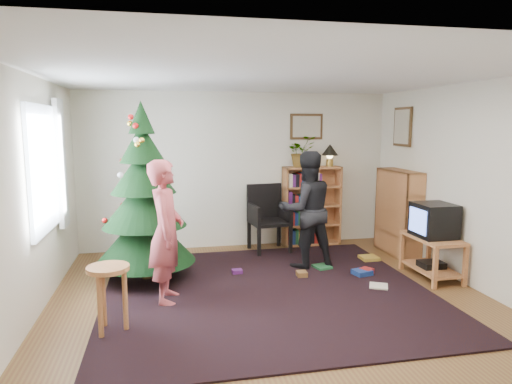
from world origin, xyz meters
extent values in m
plane|color=brown|center=(0.00, 0.00, 0.00)|extent=(5.00, 5.00, 0.00)
plane|color=white|center=(0.00, 0.00, 2.50)|extent=(5.00, 5.00, 0.00)
cube|color=silver|center=(0.00, 2.50, 1.25)|extent=(5.00, 0.02, 2.50)
cube|color=silver|center=(0.00, -2.50, 1.25)|extent=(5.00, 0.02, 2.50)
cube|color=silver|center=(-2.50, 0.00, 1.25)|extent=(0.02, 5.00, 2.50)
cube|color=silver|center=(2.50, 0.00, 1.25)|extent=(0.02, 5.00, 2.50)
cube|color=black|center=(0.00, 0.30, 0.01)|extent=(3.80, 3.60, 0.02)
cube|color=silver|center=(-2.47, 0.60, 1.50)|extent=(0.04, 1.20, 1.40)
cube|color=silver|center=(-2.43, 1.30, 1.50)|extent=(0.06, 0.35, 1.60)
cube|color=#4C3319|center=(1.15, 2.48, 1.95)|extent=(0.55, 0.03, 0.42)
cube|color=beige|center=(1.15, 2.48, 1.95)|extent=(0.47, 0.01, 0.34)
cube|color=#4C3319|center=(2.48, 1.75, 1.95)|extent=(0.03, 0.50, 0.60)
cube|color=beige|center=(2.48, 1.75, 1.95)|extent=(0.01, 0.42, 0.52)
cylinder|color=#3F2816|center=(-1.43, 1.06, 0.12)|extent=(0.12, 0.12, 0.24)
cone|color=black|center=(-1.43, 1.06, 0.60)|extent=(1.26, 1.26, 0.71)
cone|color=black|center=(-1.43, 1.06, 1.02)|extent=(1.05, 1.05, 0.63)
cone|color=black|center=(-1.43, 1.06, 1.41)|extent=(0.81, 0.81, 0.56)
cone|color=black|center=(-1.43, 1.06, 1.76)|extent=(0.57, 0.57, 0.49)
cone|color=black|center=(-1.43, 1.06, 2.08)|extent=(0.32, 0.32, 0.40)
cube|color=#C67E46|center=(1.22, 2.34, 0.65)|extent=(0.95, 0.30, 1.30)
cube|color=#C67E46|center=(1.22, 2.34, 1.29)|extent=(0.95, 0.30, 0.03)
cube|color=#C67E46|center=(2.34, 1.52, 0.65)|extent=(0.30, 0.95, 1.30)
cube|color=#C67E46|center=(2.34, 1.52, 1.29)|extent=(0.30, 0.95, 0.03)
cube|color=#C67E46|center=(2.22, 0.40, 0.53)|extent=(0.47, 0.85, 0.04)
cube|color=#C67E46|center=(2.01, 0.01, 0.26)|extent=(0.05, 0.05, 0.51)
cube|color=#C67E46|center=(2.43, 0.01, 0.26)|extent=(0.05, 0.05, 0.51)
cube|color=#C67E46|center=(2.01, 0.80, 0.26)|extent=(0.05, 0.05, 0.51)
cube|color=#C67E46|center=(2.43, 0.80, 0.26)|extent=(0.05, 0.05, 0.51)
cube|color=#C67E46|center=(2.22, 0.40, 0.12)|extent=(0.43, 0.81, 0.03)
cube|color=black|center=(2.22, 0.40, 0.17)|extent=(0.30, 0.25, 0.08)
cube|color=black|center=(2.22, 0.40, 0.77)|extent=(0.45, 0.50, 0.43)
cube|color=#5D81FC|center=(1.99, 0.40, 0.77)|extent=(0.01, 0.39, 0.31)
cube|color=black|center=(0.43, 2.04, 0.47)|extent=(0.63, 0.63, 0.05)
cube|color=black|center=(0.43, 2.30, 0.76)|extent=(0.57, 0.11, 0.57)
cube|color=black|center=(0.17, 1.79, 0.23)|extent=(0.06, 0.06, 0.47)
cube|color=black|center=(0.69, 1.79, 0.23)|extent=(0.06, 0.06, 0.47)
cube|color=black|center=(0.17, 2.30, 0.23)|extent=(0.06, 0.06, 0.47)
cube|color=black|center=(0.69, 2.30, 0.23)|extent=(0.06, 0.06, 0.47)
cylinder|color=#C67E46|center=(-1.72, -0.42, 0.64)|extent=(0.40, 0.40, 0.04)
cylinder|color=#C67E46|center=(-1.58, -0.42, 0.31)|extent=(0.05, 0.05, 0.62)
cylinder|color=#C67E46|center=(-1.79, -0.30, 0.31)|extent=(0.05, 0.05, 0.62)
cylinder|color=#C67E46|center=(-1.79, -0.55, 0.31)|extent=(0.05, 0.05, 0.62)
imported|color=#B4484E|center=(-1.17, 0.28, 0.81)|extent=(0.45, 0.63, 1.61)
imported|color=black|center=(0.75, 1.17, 0.81)|extent=(0.84, 0.68, 1.63)
imported|color=gray|center=(1.02, 2.34, 1.55)|extent=(0.53, 0.48, 0.50)
cylinder|color=#A57F33|center=(1.52, 2.34, 1.36)|extent=(0.11, 0.11, 0.11)
sphere|color=#FFD88C|center=(1.52, 2.34, 1.48)|extent=(0.11, 0.11, 0.11)
cone|color=black|center=(1.52, 2.34, 1.57)|extent=(0.27, 0.27, 0.18)
cube|color=#A51E19|center=(1.44, 0.67, 0.04)|extent=(0.20, 0.20, 0.08)
cube|color=navy|center=(1.36, 0.63, 0.04)|extent=(0.20, 0.20, 0.08)
cube|color=#1E592D|center=(0.94, 1.01, 0.04)|extent=(0.20, 0.20, 0.08)
cube|color=gold|center=(1.75, 1.25, 0.04)|extent=(0.20, 0.20, 0.08)
cube|color=brown|center=(0.56, 0.73, 0.04)|extent=(0.20, 0.20, 0.08)
cube|color=beige|center=(1.36, 0.17, 0.04)|extent=(0.20, 0.20, 0.08)
cube|color=#4C1959|center=(-0.25, 1.02, 0.04)|extent=(0.20, 0.20, 0.08)
camera|label=1|loc=(-1.18, -4.77, 1.99)|focal=32.00mm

